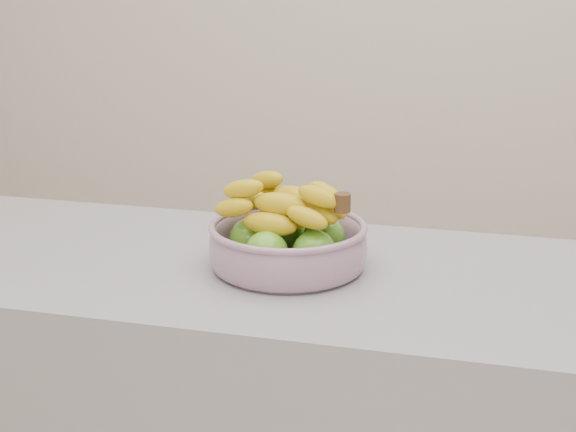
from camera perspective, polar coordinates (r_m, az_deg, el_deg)
name	(u,v)px	position (r m, az deg, el deg)	size (l,w,h in m)	color
fruit_bowl	(288,240)	(1.48, -0.02, -1.71)	(0.29, 0.29, 0.16)	#A4ADC5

